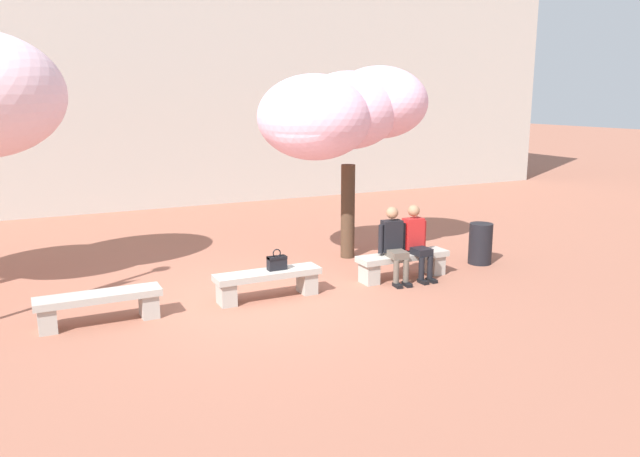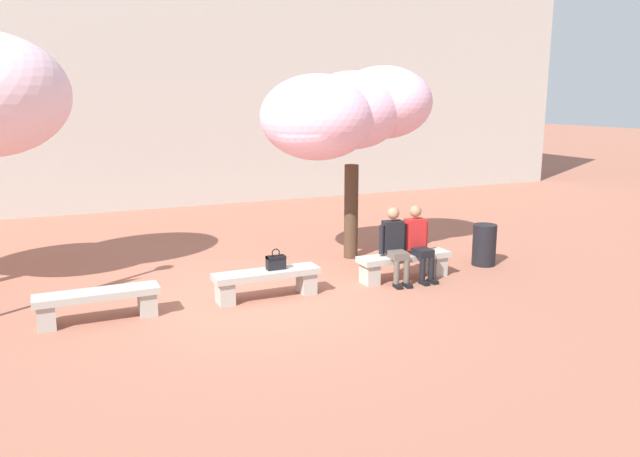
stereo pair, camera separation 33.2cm
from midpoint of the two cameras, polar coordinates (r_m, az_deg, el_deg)
The scene contains 10 objects.
ground_plane at distance 9.98m, azimuth -3.91°, elevation -6.35°, with size 100.00×100.00×0.00m, color #9E604C.
building_facade at distance 20.08m, azimuth -15.49°, elevation 17.03°, with size 28.00×4.00×10.06m, color #B7B2A8.
stone_bench_west_end at distance 9.36m, azimuth -18.71°, elevation -6.30°, with size 1.70×0.43×0.45m.
stone_bench_near_west at distance 9.89m, azimuth -3.93°, elevation -4.70°, with size 1.70×0.43×0.45m.
stone_bench_center at distance 10.99m, azimuth 8.56°, elevation -3.09°, with size 1.70×0.43×0.45m.
person_seated_left at distance 10.73m, azimuth 7.73°, elevation -1.25°, with size 0.51×0.71×1.29m.
person_seated_right at distance 10.97m, azimuth 9.77°, elevation -1.01°, with size 0.51×0.69×1.29m.
handbag at distance 9.88m, azimuth -3.09°, elevation -3.03°, with size 0.30×0.15×0.34m.
cherry_tree_main at distance 11.99m, azimuth 3.38°, elevation 10.64°, with size 3.52×2.36×3.72m.
trash_bin at distance 12.19m, azimuth 15.54°, elevation -1.45°, with size 0.44×0.44×0.78m, color black.
Camera 2 is at (-3.12, -8.96, 3.15)m, focal length 35.00 mm.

